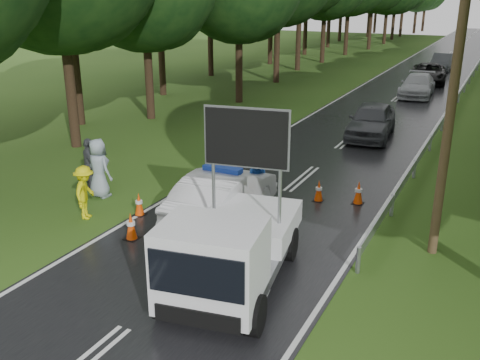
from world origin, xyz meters
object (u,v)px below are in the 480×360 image
Objects in this scene: police_sedan at (223,197)px; civilian at (258,181)px; barrier at (223,202)px; work_truck at (230,249)px; officer at (226,188)px; queue_car_second at (417,85)px; queue_car_third at (428,73)px; queue_car_fourth at (442,62)px; queue_car_first at (371,121)px.

police_sedan is 1.76m from civilian.
police_sedan is at bearing 109.29° from barrier.
work_truck is 4.81m from officer.
queue_car_second is at bearing -96.24° from police_sedan.
queue_car_third is (1.22, 28.13, -0.09)m from civilian.
queue_car_fourth is (1.93, 36.72, -0.07)m from officer.
queue_car_first is 1.08× the size of queue_car_fourth.
queue_car_fourth is (0.05, 25.56, -0.09)m from queue_car_first.
police_sedan reaches higher than queue_car_third.
work_truck is at bearing -92.15° from queue_car_second.
civilian is at bearing -100.08° from queue_car_third.
civilian is 0.31× the size of queue_car_third.
officer is at bearing 109.55° from work_truck.
queue_car_second is at bearing 80.95° from work_truck.
queue_car_third is at bearing 85.16° from queue_car_first.
queue_car_fourth is (1.65, 37.43, -0.07)m from police_sedan.
queue_car_fourth is at bearing -119.48° from officer.
work_truck is at bearing -70.66° from barrier.
queue_car_third is at bearing 73.33° from civilian.
work_truck reaches higher than barrier.
queue_car_third is (1.43, 30.13, -0.03)m from barrier.
civilian is (0.66, 1.00, 0.02)m from officer.
queue_car_second is (0.17, 11.98, -0.10)m from queue_car_first.
police_sedan is 0.77m from officer.
queue_car_fourth is at bearing 87.73° from queue_car_second.
work_truck reaches higher than officer.
work_truck is 3.27× the size of civilian.
barrier is at bearing -110.29° from civilian.
police_sedan reaches higher than queue_car_second.
officer is (-2.34, 4.19, -0.29)m from work_truck.
police_sedan is 11.98m from queue_car_first.
barrier is 2.01m from civilian.
barrier is 1.46× the size of civilian.
police_sedan is at bearing -93.14° from queue_car_fourth.
queue_car_third is (1.60, 29.85, -0.06)m from police_sedan.
officer is at bearing -137.67° from civilian.
queue_car_fourth is at bearing 73.78° from civilian.
queue_car_first is at bearing -90.73° from queue_car_fourth.
queue_car_first is (1.88, 11.16, 0.01)m from officer.
work_truck is at bearing 92.74° from officer.
police_sedan is at bearing 111.05° from work_truck.
queue_car_first is 25.56m from queue_car_fourth.
civilian is 10.23m from queue_car_first.
queue_car_first is at bearing -97.60° from queue_car_third.
queue_car_first reaches higher than queue_car_second.
barrier is 30.17m from queue_car_third.
queue_car_third is (-0.17, 6.00, 0.01)m from queue_car_second.
police_sedan is 29.89m from queue_car_third.
civilian reaches higher than barrier.
barrier is 24.19m from queue_car_second.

